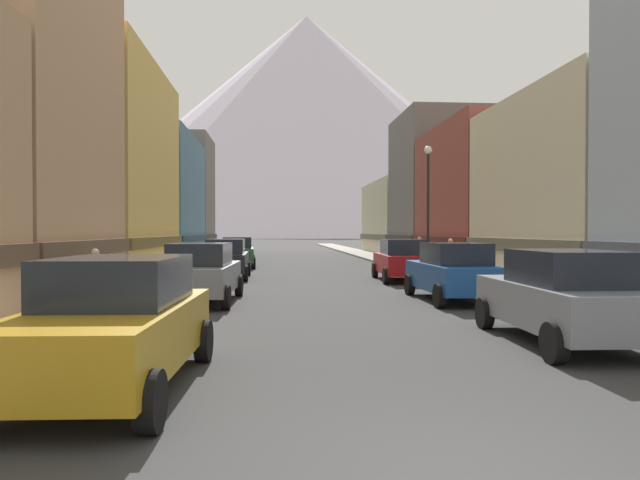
{
  "coord_description": "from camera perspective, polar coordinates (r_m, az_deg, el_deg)",
  "views": [
    {
      "loc": [
        -1.65,
        -4.5,
        2.14
      ],
      "look_at": [
        0.96,
        27.75,
        1.62
      ],
      "focal_mm": 31.9,
      "sensor_mm": 36.0,
      "label": 1
    }
  ],
  "objects": [
    {
      "name": "car_left_3",
      "position": [
        33.62,
        -8.29,
        -1.2
      ],
      "size": [
        2.25,
        4.48,
        1.78
      ],
      "color": "#265933",
      "rests_on": "ground"
    },
    {
      "name": "sidewalk_right",
      "position": [
        40.33,
        6.68,
        -2.02
      ],
      "size": [
        2.5,
        100.0,
        0.15
      ],
      "primitive_type": "cube",
      "color": "gray",
      "rests_on": "ground"
    },
    {
      "name": "potted_plant_1",
      "position": [
        15.93,
        -24.29,
        -4.31
      ],
      "size": [
        0.7,
        0.7,
        1.0
      ],
      "color": "brown",
      "rests_on": "sidewalk_left"
    },
    {
      "name": "storefront_right_4",
      "position": [
        53.67,
        8.71,
        2.06
      ],
      "size": [
        6.75,
        13.45,
        6.69
      ],
      "color": "beige",
      "rests_on": "ground"
    },
    {
      "name": "streetlamp_right",
      "position": [
        26.43,
        10.79,
        4.91
      ],
      "size": [
        0.36,
        0.36,
        5.86
      ],
      "color": "black",
      "rests_on": "sidewalk_right"
    },
    {
      "name": "potted_plant_2",
      "position": [
        16.08,
        -24.1,
        -4.14
      ],
      "size": [
        0.68,
        0.68,
        1.01
      ],
      "color": "#4C4C51",
      "rests_on": "sidewalk_left"
    },
    {
      "name": "pedestrian_0",
      "position": [
        15.76,
        -21.62,
        -3.84
      ],
      "size": [
        0.36,
        0.36,
        1.53
      ],
      "color": "#333338",
      "rests_on": "sidewalk_left"
    },
    {
      "name": "car_right_1",
      "position": [
        17.83,
        13.22,
        -3.1
      ],
      "size": [
        2.11,
        4.42,
        1.78
      ],
      "color": "#19478C",
      "rests_on": "ground"
    },
    {
      "name": "storefront_left_4",
      "position": [
        54.14,
        -14.38,
        4.16
      ],
      "size": [
        6.88,
        8.12,
        10.81
      ],
      "color": "#66605B",
      "rests_on": "ground"
    },
    {
      "name": "car_right_0",
      "position": [
        11.73,
        23.21,
        -5.23
      ],
      "size": [
        2.19,
        4.46,
        1.78
      ],
      "color": "slate",
      "rests_on": "ground"
    },
    {
      "name": "pedestrian_1",
      "position": [
        26.18,
        12.95,
        -1.8
      ],
      "size": [
        0.36,
        0.36,
        1.64
      ],
      "color": "navy",
      "rests_on": "sidewalk_right"
    },
    {
      "name": "potted_plant_0",
      "position": [
        17.48,
        -22.48,
        -3.95
      ],
      "size": [
        0.71,
        0.71,
        0.95
      ],
      "color": "gray",
      "rests_on": "sidewalk_left"
    },
    {
      "name": "trash_bin_right",
      "position": [
        15.36,
        26.91,
        -4.77
      ],
      "size": [
        0.59,
        0.59,
        0.98
      ],
      "color": "#4C5156",
      "rests_on": "sidewalk_right"
    },
    {
      "name": "storefront_left_3",
      "position": [
        43.6,
        -16.56,
        3.85
      ],
      "size": [
        6.58,
        12.72,
        9.11
      ],
      "color": "slate",
      "rests_on": "ground"
    },
    {
      "name": "car_left_2",
      "position": [
        25.8,
        -9.4,
        -1.85
      ],
      "size": [
        2.09,
        4.42,
        1.78
      ],
      "color": "black",
      "rests_on": "ground"
    },
    {
      "name": "car_left_0",
      "position": [
        8.22,
        -19.88,
        -7.83
      ],
      "size": [
        2.24,
        4.48,
        1.78
      ],
      "color": "#B28419",
      "rests_on": "ground"
    },
    {
      "name": "pedestrian_2",
      "position": [
        31.37,
        9.97,
        -1.32
      ],
      "size": [
        0.36,
        0.36,
        1.67
      ],
      "color": "navy",
      "rests_on": "sidewalk_right"
    },
    {
      "name": "storefront_left_2",
      "position": [
        31.04,
        -21.69,
        6.34
      ],
      "size": [
        6.7,
        12.29,
        10.56
      ],
      "color": "#D8B259",
      "rests_on": "ground"
    },
    {
      "name": "storefront_right_3",
      "position": [
        43.32,
        14.23,
        4.86
      ],
      "size": [
        9.91,
        8.3,
        10.63
      ],
      "color": "#66605B",
      "rests_on": "ground"
    },
    {
      "name": "storefront_right_1",
      "position": [
        25.27,
        28.83,
        4.03
      ],
      "size": [
        9.8,
        9.93,
        7.4
      ],
      "color": "beige",
      "rests_on": "ground"
    },
    {
      "name": "storefront_right_2",
      "position": [
        33.68,
        16.72,
        3.87
      ],
      "size": [
        6.47,
        10.28,
        8.09
      ],
      "color": "brown",
      "rests_on": "ground"
    },
    {
      "name": "mountain_backdrop",
      "position": [
        269.39,
        -1.36,
        11.36
      ],
      "size": [
        225.26,
        225.26,
        101.92
      ],
      "primitive_type": "cone",
      "color": "silver",
      "rests_on": "ground"
    },
    {
      "name": "car_left_1",
      "position": [
        17.27,
        -11.78,
        -3.22
      ],
      "size": [
        2.24,
        4.48,
        1.78
      ],
      "color": "slate",
      "rests_on": "ground"
    },
    {
      "name": "car_right_2",
      "position": [
        24.58,
        8.19,
        -1.98
      ],
      "size": [
        2.22,
        4.47,
        1.78
      ],
      "color": "#9E1111",
      "rests_on": "ground"
    },
    {
      "name": "sidewalk_left",
      "position": [
        39.82,
        -11.26,
        -2.07
      ],
      "size": [
        2.5,
        100.0,
        0.15
      ],
      "primitive_type": "cube",
      "color": "gray",
      "rests_on": "ground"
    }
  ]
}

